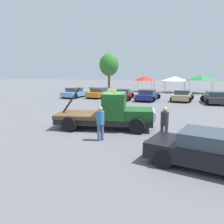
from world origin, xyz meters
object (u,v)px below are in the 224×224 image
person_at_hood (100,121)px  canopy_tent_green (201,78)px  person_near_truck (164,122)px  foreground_car (216,152)px  canopy_tent_white (175,79)px  parked_car_orange (100,93)px  parked_car_maroon (124,94)px  parked_car_skyblue (75,93)px  parked_car_navy (148,95)px  tow_truck (110,113)px  parked_car_charcoal (214,98)px  canopy_tent_red (145,78)px  traffic_cone (113,115)px  tree_center (109,65)px  parked_car_tan (182,96)px

person_at_hood → canopy_tent_green: (5.85, 28.60, 1.52)m
person_near_truck → canopy_tent_green: (2.82, 27.73, 1.51)m
foreground_car → canopy_tent_white: 30.52m
parked_car_orange → parked_car_maroon: bearing=-96.3°
parked_car_skyblue → parked_car_navy: (9.91, 0.24, 0.00)m
tow_truck → canopy_tent_green: 26.93m
parked_car_orange → parked_car_charcoal: 14.07m
person_at_hood → parked_car_orange: person_at_hood is taller
parked_car_skyblue → canopy_tent_white: canopy_tent_white is taller
canopy_tent_red → canopy_tent_white: canopy_tent_white is taller
person_near_truck → canopy_tent_white: 27.79m
tow_truck → foreground_car: 6.87m
traffic_cone → parked_car_charcoal: bearing=54.0°
parked_car_navy → tree_center: tree_center is taller
parked_car_skyblue → canopy_tent_red: bearing=-26.6°
parked_car_navy → canopy_tent_white: (2.35, 11.86, 1.68)m
parked_car_navy → parked_car_charcoal: 7.35m
parked_car_navy → traffic_cone: (-0.57, -11.26, -0.40)m
person_at_hood → parked_car_orange: size_ratio=0.39×
person_near_truck → parked_car_maroon: size_ratio=0.35×
person_at_hood → parked_car_skyblue: size_ratio=0.40×
foreground_car → parked_car_orange: same height
parked_car_tan → person_at_hood: bearing=174.1°
person_at_hood → canopy_tent_red: size_ratio=0.57×
person_near_truck → person_at_hood: 3.15m
parked_car_orange → parked_car_tan: bearing=-84.2°
canopy_tent_green → parked_car_charcoal: bearing=-86.0°
person_at_hood → person_near_truck: bearing=-132.8°
foreground_car → parked_car_orange: bearing=135.0°
canopy_tent_white → tree_center: 15.75m
foreground_car → person_at_hood: size_ratio=2.98×
tow_truck → canopy_tent_white: bearing=73.3°
parked_car_orange → canopy_tent_green: size_ratio=1.25×
person_at_hood → parked_car_maroon: person_at_hood is taller
canopy_tent_red → tree_center: 11.26m
parked_car_tan → canopy_tent_red: canopy_tent_red is taller
parked_car_skyblue → parked_car_tan: bearing=-82.6°
foreground_car → canopy_tent_green: size_ratio=1.46×
canopy_tent_white → person_near_truck: bearing=-87.3°
tow_truck → canopy_tent_green: (6.22, 26.16, 1.58)m
canopy_tent_white → parked_car_tan: bearing=-81.6°
parked_car_charcoal → traffic_cone: bearing=137.3°
person_near_truck → person_at_hood: bearing=103.5°
person_near_truck → canopy_tent_green: size_ratio=0.49×
parked_car_maroon → canopy_tent_red: size_ratio=1.66×
parked_car_orange → parked_car_maroon: 3.71m
parked_car_tan → traffic_cone: bearing=164.2°
tree_center → traffic_cone: size_ratio=13.35×
tow_truck → canopy_tent_red: (-3.08, 26.32, 1.36)m
traffic_cone → parked_car_orange: bearing=117.1°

